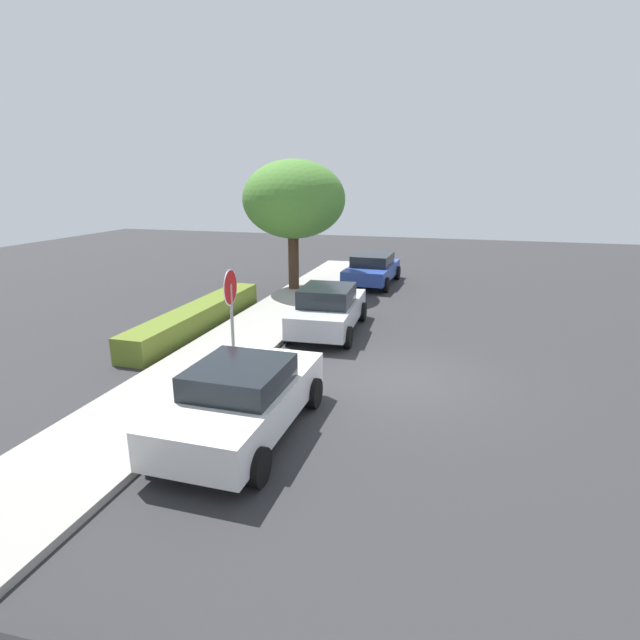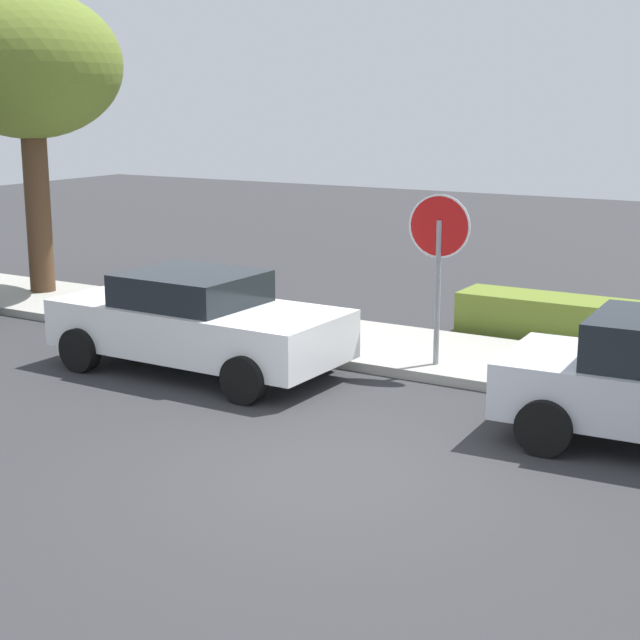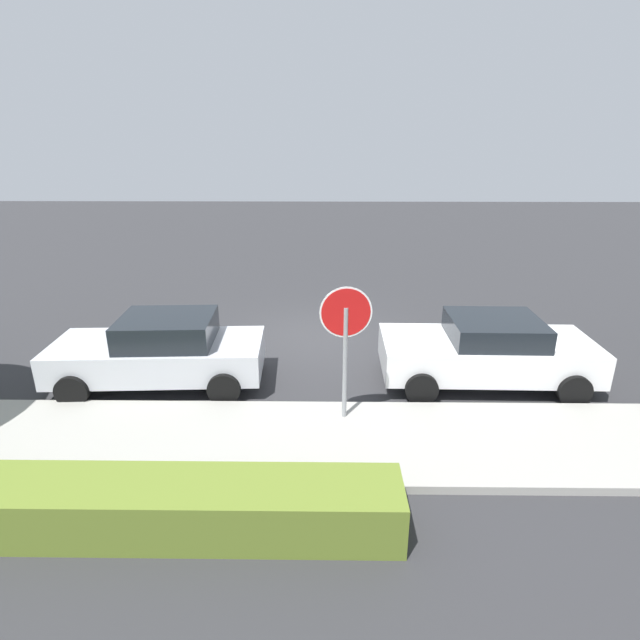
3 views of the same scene
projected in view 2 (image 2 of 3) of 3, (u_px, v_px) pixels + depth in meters
name	position (u px, v px, depth m)	size (l,w,h in m)	color
ground_plane	(324.00, 476.00, 10.27)	(60.00, 60.00, 0.00)	#2D2D30
sidewalk_curb	(494.00, 363.00, 14.36)	(32.00, 2.46, 0.14)	#9E9B93
stop_sign	(439.00, 250.00, 13.68)	(0.89, 0.10, 2.57)	gray
parked_car_white	(197.00, 321.00, 14.06)	(4.32, 2.11, 1.44)	white
street_tree_near_corner	(28.00, 68.00, 18.46)	(3.54, 3.54, 5.87)	#513823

